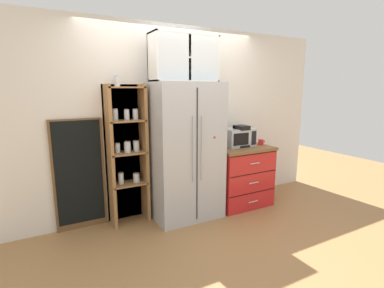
# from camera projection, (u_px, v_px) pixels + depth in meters

# --- Properties ---
(ground_plane) EXTENTS (10.70, 10.70, 0.00)m
(ground_plane) POSITION_uv_depth(u_px,v_px,m) (187.00, 216.00, 3.92)
(ground_plane) COLOR #9E7042
(wall_back_cream) EXTENTS (5.00, 0.10, 2.55)m
(wall_back_cream) POSITION_uv_depth(u_px,v_px,m) (173.00, 120.00, 4.02)
(wall_back_cream) COLOR silver
(wall_back_cream) RESTS_ON ground
(refrigerator) EXTENTS (0.89, 0.65, 1.80)m
(refrigerator) POSITION_uv_depth(u_px,v_px,m) (185.00, 151.00, 3.78)
(refrigerator) COLOR #B7BABF
(refrigerator) RESTS_ON ground
(pantry_shelf_column) EXTENTS (0.51, 0.31, 1.87)m
(pantry_shelf_column) POSITION_uv_depth(u_px,v_px,m) (126.00, 151.00, 3.65)
(pantry_shelf_column) COLOR brown
(pantry_shelf_column) RESTS_ON ground
(counter_cabinet) EXTENTS (0.86, 0.68, 0.88)m
(counter_cabinet) POSITION_uv_depth(u_px,v_px,m) (239.00, 175.00, 4.28)
(counter_cabinet) COLOR red
(counter_cabinet) RESTS_ON ground
(microwave) EXTENTS (0.44, 0.33, 0.26)m
(microwave) POSITION_uv_depth(u_px,v_px,m) (238.00, 137.00, 4.20)
(microwave) COLOR #B7BABF
(microwave) RESTS_ON counter_cabinet
(coffee_maker) EXTENTS (0.17, 0.20, 0.31)m
(coffee_maker) POSITION_uv_depth(u_px,v_px,m) (240.00, 136.00, 4.17)
(coffee_maker) COLOR black
(coffee_maker) RESTS_ON counter_cabinet
(mug_navy) EXTENTS (0.11, 0.08, 0.08)m
(mug_navy) POSITION_uv_depth(u_px,v_px,m) (221.00, 145.00, 4.04)
(mug_navy) COLOR navy
(mug_navy) RESTS_ON counter_cabinet
(mug_red) EXTENTS (0.11, 0.08, 0.08)m
(mug_red) POSITION_uv_depth(u_px,v_px,m) (261.00, 142.00, 4.29)
(mug_red) COLOR red
(mug_red) RESTS_ON counter_cabinet
(bottle_amber) EXTENTS (0.06, 0.06, 0.26)m
(bottle_amber) POSITION_uv_depth(u_px,v_px,m) (240.00, 139.00, 4.18)
(bottle_amber) COLOR brown
(bottle_amber) RESTS_ON counter_cabinet
(upper_cabinet) EXTENTS (0.85, 0.32, 0.58)m
(upper_cabinet) POSITION_uv_depth(u_px,v_px,m) (183.00, 59.00, 3.59)
(upper_cabinet) COLOR silver
(upper_cabinet) RESTS_ON refrigerator
(chalkboard_menu) EXTENTS (0.60, 0.04, 1.37)m
(chalkboard_menu) POSITION_uv_depth(u_px,v_px,m) (79.00, 175.00, 3.47)
(chalkboard_menu) COLOR brown
(chalkboard_menu) RESTS_ON ground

